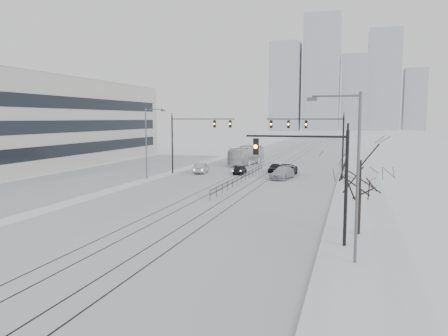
{
  "coord_description": "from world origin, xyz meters",
  "views": [
    {
      "loc": [
        12.74,
        -20.18,
        7.65
      ],
      "look_at": [
        1.55,
        17.45,
        3.2
      ],
      "focal_mm": 35.0,
      "sensor_mm": 36.0,
      "label": 1
    }
  ],
  "objects_px": {
    "sedan_nb_right": "(282,173)",
    "box_truck": "(247,155)",
    "traffic_mast_near": "(318,171)",
    "bare_tree": "(360,168)",
    "sedan_sb_outer": "(201,168)",
    "sedan_nb_far": "(275,168)",
    "sedan_nb_front": "(285,170)",
    "sedan_sb_inner": "(240,169)"
  },
  "relations": [
    {
      "from": "sedan_nb_right",
      "to": "box_truck",
      "type": "height_order",
      "value": "box_truck"
    },
    {
      "from": "traffic_mast_near",
      "to": "bare_tree",
      "type": "relative_size",
      "value": 1.15
    },
    {
      "from": "sedan_sb_outer",
      "to": "sedan_nb_far",
      "type": "bearing_deg",
      "value": -165.12
    },
    {
      "from": "sedan_nb_front",
      "to": "sedan_nb_right",
      "type": "xyz_separation_m",
      "value": [
        0.14,
        -3.44,
        -0.0
      ]
    },
    {
      "from": "bare_tree",
      "to": "sedan_sb_inner",
      "type": "distance_m",
      "value": 33.09
    },
    {
      "from": "sedan_nb_right",
      "to": "bare_tree",
      "type": "bearing_deg",
      "value": -60.75
    },
    {
      "from": "bare_tree",
      "to": "sedan_nb_far",
      "type": "relative_size",
      "value": 1.64
    },
    {
      "from": "sedan_nb_right",
      "to": "box_truck",
      "type": "xyz_separation_m",
      "value": [
        -8.48,
        15.6,
        0.78
      ]
    },
    {
      "from": "sedan_nb_right",
      "to": "box_truck",
      "type": "bearing_deg",
      "value": 128.45
    },
    {
      "from": "sedan_sb_outer",
      "to": "traffic_mast_near",
      "type": "bearing_deg",
      "value": 112.8
    },
    {
      "from": "sedan_sb_outer",
      "to": "sedan_sb_inner",
      "type": "bearing_deg",
      "value": 178.68
    },
    {
      "from": "sedan_nb_right",
      "to": "sedan_nb_far",
      "type": "height_order",
      "value": "sedan_nb_right"
    },
    {
      "from": "box_truck",
      "to": "traffic_mast_near",
      "type": "bearing_deg",
      "value": 114.5
    },
    {
      "from": "bare_tree",
      "to": "sedan_nb_far",
      "type": "xyz_separation_m",
      "value": [
        -11.2,
        32.42,
        -3.86
      ]
    },
    {
      "from": "sedan_nb_right",
      "to": "sedan_nb_far",
      "type": "xyz_separation_m",
      "value": [
        -2.15,
        6.61,
        -0.12
      ]
    },
    {
      "from": "traffic_mast_near",
      "to": "sedan_nb_front",
      "type": "bearing_deg",
      "value": 101.86
    },
    {
      "from": "sedan_sb_inner",
      "to": "bare_tree",
      "type": "bearing_deg",
      "value": 115.13
    },
    {
      "from": "sedan_sb_outer",
      "to": "sedan_nb_right",
      "type": "relative_size",
      "value": 0.83
    },
    {
      "from": "sedan_nb_right",
      "to": "sedan_sb_inner",
      "type": "bearing_deg",
      "value": 163.78
    },
    {
      "from": "traffic_mast_near",
      "to": "box_truck",
      "type": "bearing_deg",
      "value": 108.79
    },
    {
      "from": "sedan_nb_front",
      "to": "sedan_nb_far",
      "type": "xyz_separation_m",
      "value": [
        -2.02,
        3.17,
        -0.12
      ]
    },
    {
      "from": "sedan_sb_outer",
      "to": "sedan_nb_far",
      "type": "relative_size",
      "value": 1.15
    },
    {
      "from": "sedan_sb_inner",
      "to": "sedan_nb_right",
      "type": "distance_m",
      "value": 7.18
    },
    {
      "from": "box_truck",
      "to": "sedan_sb_inner",
      "type": "bearing_deg",
      "value": 104.99
    },
    {
      "from": "traffic_mast_near",
      "to": "sedan_nb_far",
      "type": "bearing_deg",
      "value": 103.93
    },
    {
      "from": "sedan_sb_inner",
      "to": "sedan_sb_outer",
      "type": "height_order",
      "value": "sedan_sb_outer"
    },
    {
      "from": "sedan_sb_inner",
      "to": "sedan_nb_front",
      "type": "relative_size",
      "value": 0.69
    },
    {
      "from": "sedan_sb_outer",
      "to": "box_truck",
      "type": "xyz_separation_m",
      "value": [
        3.41,
        13.05,
        0.83
      ]
    },
    {
      "from": "bare_tree",
      "to": "box_truck",
      "type": "relative_size",
      "value": 0.55
    },
    {
      "from": "bare_tree",
      "to": "sedan_sb_outer",
      "type": "height_order",
      "value": "bare_tree"
    },
    {
      "from": "sedan_sb_outer",
      "to": "sedan_nb_front",
      "type": "height_order",
      "value": "sedan_nb_front"
    },
    {
      "from": "sedan_nb_far",
      "to": "bare_tree",
      "type": "bearing_deg",
      "value": -69.76
    },
    {
      "from": "sedan_sb_outer",
      "to": "sedan_nb_front",
      "type": "relative_size",
      "value": 0.79
    },
    {
      "from": "sedan_sb_inner",
      "to": "box_truck",
      "type": "bearing_deg",
      "value": -83.72
    },
    {
      "from": "sedan_nb_front",
      "to": "traffic_mast_near",
      "type": "bearing_deg",
      "value": -74.04
    },
    {
      "from": "sedan_sb_outer",
      "to": "sedan_nb_front",
      "type": "distance_m",
      "value": 11.78
    },
    {
      "from": "sedan_nb_far",
      "to": "box_truck",
      "type": "relative_size",
      "value": 0.34
    },
    {
      "from": "bare_tree",
      "to": "sedan_sb_outer",
      "type": "relative_size",
      "value": 1.43
    },
    {
      "from": "sedan_sb_inner",
      "to": "box_truck",
      "type": "xyz_separation_m",
      "value": [
        -2.03,
        12.44,
        0.9
      ]
    },
    {
      "from": "traffic_mast_near",
      "to": "sedan_sb_outer",
      "type": "bearing_deg",
      "value": 120.56
    },
    {
      "from": "traffic_mast_near",
      "to": "box_truck",
      "type": "height_order",
      "value": "traffic_mast_near"
    },
    {
      "from": "traffic_mast_near",
      "to": "sedan_sb_inner",
      "type": "height_order",
      "value": "traffic_mast_near"
    }
  ]
}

